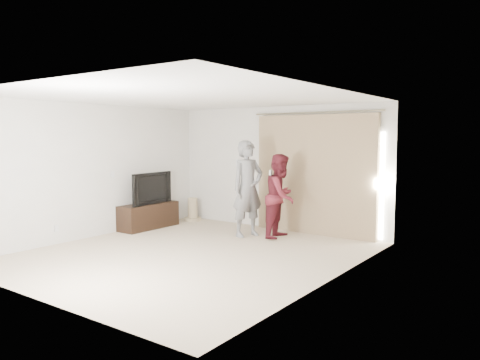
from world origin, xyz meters
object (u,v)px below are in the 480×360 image
at_px(person_woman, 281,196).
at_px(person_man, 248,189).
at_px(tv_console, 149,216).
at_px(tv, 148,188).

bearing_deg(person_woman, person_man, -156.27).
height_order(tv_console, person_woman, person_woman).
height_order(tv_console, person_man, person_man).
distance_m(tv, person_woman, 2.92).
bearing_deg(person_man, person_woman, 23.73).
distance_m(tv, person_man, 2.27).
height_order(tv, person_woman, person_woman).
height_order(tv_console, tv, tv).
distance_m(person_man, person_woman, 0.67).
bearing_deg(person_woman, tv_console, -163.26).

